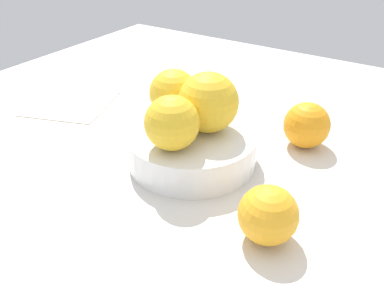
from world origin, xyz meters
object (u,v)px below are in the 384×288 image
(orange_in_bowl_1, at_px, (174,93))
(folded_napkin, at_px, (71,103))
(fruit_bowl, at_px, (192,148))
(orange_in_bowl_0, at_px, (208,102))
(orange_loose_0, at_px, (307,125))
(orange_in_bowl_2, at_px, (175,124))
(orange_loose_1, at_px, (268,215))

(orange_in_bowl_1, height_order, folded_napkin, orange_in_bowl_1)
(folded_napkin, bearing_deg, fruit_bowl, 82.25)
(orange_in_bowl_0, distance_m, orange_loose_0, 0.16)
(orange_in_bowl_2, bearing_deg, orange_loose_0, 146.77)
(fruit_bowl, bearing_deg, orange_loose_0, 137.30)
(orange_in_bowl_0, relative_size, orange_loose_0, 1.21)
(orange_in_bowl_1, bearing_deg, orange_loose_1, 60.23)
(fruit_bowl, bearing_deg, orange_loose_1, 60.43)
(orange_loose_1, xyz_separation_m, folded_napkin, (-0.13, -0.44, -0.03))
(fruit_bowl, xyz_separation_m, folded_napkin, (-0.04, -0.29, -0.02))
(orange_in_bowl_0, distance_m, orange_loose_1, 0.18)
(orange_loose_1, bearing_deg, orange_in_bowl_1, -119.77)
(orange_in_bowl_0, relative_size, orange_in_bowl_2, 1.17)
(orange_in_bowl_0, bearing_deg, orange_in_bowl_1, -99.23)
(orange_loose_1, bearing_deg, fruit_bowl, -119.57)
(orange_loose_0, bearing_deg, orange_in_bowl_1, -59.70)
(orange_in_bowl_0, xyz_separation_m, folded_napkin, (-0.02, -0.31, -0.09))
(orange_in_bowl_1, bearing_deg, orange_in_bowl_0, 80.77)
(fruit_bowl, height_order, orange_loose_0, orange_loose_0)
(folded_napkin, bearing_deg, orange_in_bowl_2, 73.81)
(fruit_bowl, distance_m, orange_in_bowl_1, 0.08)
(orange_loose_0, bearing_deg, orange_in_bowl_0, -43.89)
(orange_in_bowl_0, distance_m, folded_napkin, 0.32)
(orange_loose_0, relative_size, folded_napkin, 0.50)
(orange_in_bowl_0, relative_size, folded_napkin, 0.60)
(fruit_bowl, height_order, orange_in_bowl_1, orange_in_bowl_1)
(orange_in_bowl_2, xyz_separation_m, orange_loose_0, (-0.18, 0.12, -0.05))
(orange_in_bowl_2, height_order, orange_loose_0, orange_in_bowl_2)
(orange_loose_0, height_order, orange_loose_1, orange_loose_0)
(fruit_bowl, relative_size, folded_napkin, 1.31)
(orange_loose_1, bearing_deg, folded_napkin, -105.89)
(orange_loose_0, bearing_deg, orange_in_bowl_2, -33.23)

